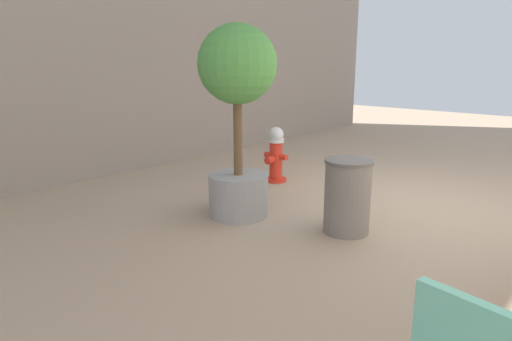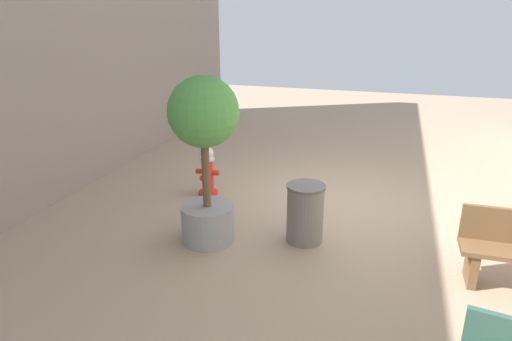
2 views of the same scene
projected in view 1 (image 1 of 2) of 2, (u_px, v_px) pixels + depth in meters
ground_plane at (414, 204)px, 6.31m from camera, size 23.40×23.40×0.00m
fire_hydrant at (276, 154)px, 7.37m from camera, size 0.43×0.42×0.90m
planter_tree at (238, 100)px, 5.51m from camera, size 0.96×0.96×2.39m
trash_bin at (347, 196)px, 5.20m from camera, size 0.55×0.55×0.87m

